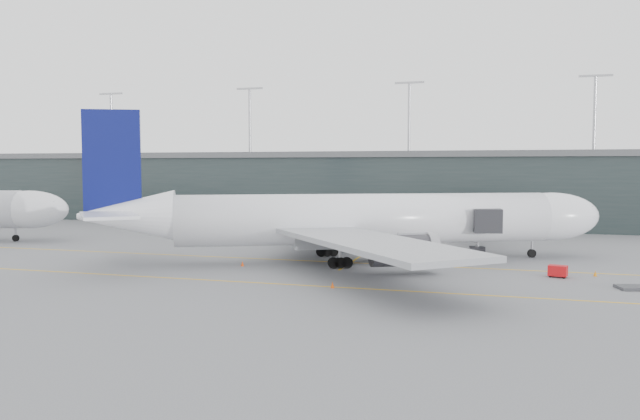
# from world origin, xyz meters

# --- Properties ---
(ground) EXTENTS (320.00, 320.00, 0.00)m
(ground) POSITION_xyz_m (0.00, 0.00, 0.00)
(ground) COLOR slate
(ground) RESTS_ON ground
(taxiline_a) EXTENTS (160.00, 0.25, 0.02)m
(taxiline_a) POSITION_xyz_m (0.00, -4.00, 0.01)
(taxiline_a) COLOR yellow
(taxiline_a) RESTS_ON ground
(taxiline_b) EXTENTS (160.00, 0.25, 0.02)m
(taxiline_b) POSITION_xyz_m (0.00, -20.00, 0.01)
(taxiline_b) COLOR yellow
(taxiline_b) RESTS_ON ground
(taxiline_lead_main) EXTENTS (0.25, 60.00, 0.02)m
(taxiline_lead_main) POSITION_xyz_m (5.00, 20.00, 0.01)
(taxiline_lead_main) COLOR yellow
(taxiline_lead_main) RESTS_ON ground
(terminal) EXTENTS (240.00, 36.00, 29.00)m
(terminal) POSITION_xyz_m (-0.00, 58.00, 7.62)
(terminal) COLOR #1E2929
(terminal) RESTS_ON ground
(main_aircraft) EXTENTS (64.30, 59.21, 18.95)m
(main_aircraft) POSITION_xyz_m (6.10, -2.57, 5.32)
(main_aircraft) COLOR white
(main_aircraft) RESTS_ON ground
(jet_bridge) EXTENTS (10.14, 45.55, 6.95)m
(jet_bridge) POSITION_xyz_m (18.83, 25.45, 5.20)
(jet_bridge) COLOR #292A2E
(jet_bridge) RESTS_ON ground
(gse_cart) EXTENTS (2.19, 1.69, 1.32)m
(gse_cart) POSITION_xyz_m (29.28, -7.86, 0.74)
(gse_cart) COLOR red
(gse_cart) RESTS_ON ground
(baggage_dolly) EXTENTS (3.37, 2.96, 0.29)m
(baggage_dolly) POSITION_xyz_m (35.84, -12.86, 0.17)
(baggage_dolly) COLOR #36373B
(baggage_dolly) RESTS_ON ground
(uld_a) EXTENTS (2.18, 1.86, 1.78)m
(uld_a) POSITION_xyz_m (-4.71, 9.54, 0.94)
(uld_a) COLOR #36353A
(uld_a) RESTS_ON ground
(uld_b) EXTENTS (2.50, 2.16, 1.99)m
(uld_b) POSITION_xyz_m (-3.83, 12.52, 1.05)
(uld_b) COLOR #36353A
(uld_b) RESTS_ON ground
(uld_c) EXTENTS (2.27, 2.05, 1.71)m
(uld_c) POSITION_xyz_m (1.41, 10.86, 0.90)
(uld_c) COLOR #36353A
(uld_c) RESTS_ON ground
(cone_nose) EXTENTS (0.41, 0.41, 0.65)m
(cone_nose) POSITION_xyz_m (33.34, -6.04, 0.32)
(cone_nose) COLOR orange
(cone_nose) RESTS_ON ground
(cone_wing_stbd) EXTENTS (0.41, 0.41, 0.65)m
(cone_wing_stbd) POSITION_xyz_m (7.04, -20.57, 0.33)
(cone_wing_stbd) COLOR #CF4A0B
(cone_wing_stbd) RESTS_ON ground
(cone_wing_port) EXTENTS (0.46, 0.46, 0.73)m
(cone_wing_port) POSITION_xyz_m (7.33, 12.30, 0.37)
(cone_wing_port) COLOR orange
(cone_wing_port) RESTS_ON ground
(cone_tail) EXTENTS (0.39, 0.39, 0.63)m
(cone_tail) POSITION_xyz_m (-7.08, -10.30, 0.31)
(cone_tail) COLOR #F64B0D
(cone_tail) RESTS_ON ground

